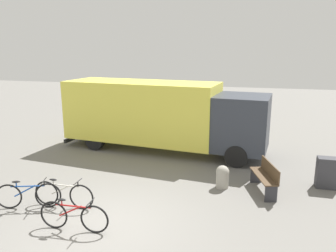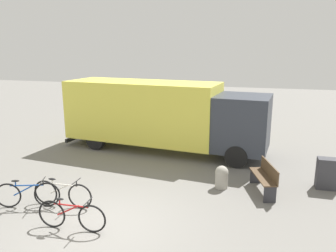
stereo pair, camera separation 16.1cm
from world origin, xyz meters
name	(u,v)px [view 2 (the right image)]	position (x,y,z in m)	size (l,w,h in m)	color
ground_plane	(102,224)	(0.00, 0.00, 0.00)	(60.00, 60.00, 0.00)	slate
delivery_truck	(161,113)	(-0.34, 6.13, 1.56)	(8.56, 3.03, 2.82)	#EAE04C
park_bench	(265,177)	(3.81, 2.94, 0.49)	(0.82, 1.52, 0.90)	brown
bicycle_near	(27,194)	(-2.31, 0.27, 0.37)	(1.64, 0.65, 0.78)	black
bicycle_middle	(62,193)	(-1.43, 0.56, 0.37)	(1.71, 0.44, 0.78)	black
bicycle_far	(71,215)	(-0.55, -0.43, 0.37)	(1.71, 0.44, 0.78)	black
bollard_near_bench	(222,176)	(2.55, 2.92, 0.37)	(0.40, 0.40, 0.70)	#9E998C
utility_box	(328,174)	(5.63, 3.73, 0.48)	(0.63, 0.39, 0.95)	#38383D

